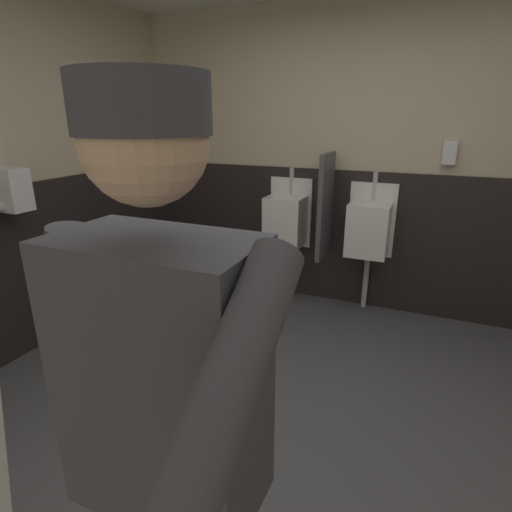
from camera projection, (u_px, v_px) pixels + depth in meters
name	position (u px, v px, depth m)	size (l,w,h in m)	color
ground_plane	(290.00, 436.00, 2.33)	(4.84, 4.40, 0.04)	#4C4C51
wall_back	(367.00, 163.00, 3.61)	(4.84, 0.12, 2.60)	beige
wainscot_band_back	(359.00, 240.00, 3.76)	(4.24, 0.03, 1.24)	black
wainscot_band_left	(10.00, 276.00, 2.92)	(0.03, 3.80, 1.24)	black
urinal_left	(287.00, 220.00, 3.83)	(0.40, 0.34, 1.24)	white
urinal_middle	(369.00, 228.00, 3.55)	(0.40, 0.34, 1.24)	white
privacy_divider_panel	(325.00, 206.00, 3.57)	(0.04, 0.40, 0.90)	#4C4C51
person	(166.00, 429.00, 0.91)	(0.63, 0.60, 1.77)	#2D3342
trash_bin	(106.00, 291.00, 3.37)	(0.38, 0.38, 0.68)	#38383D
hand_dryer	(9.00, 190.00, 2.72)	(0.24, 0.23, 0.28)	silver
soap_dispenser	(450.00, 153.00, 3.24)	(0.10, 0.07, 0.18)	silver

